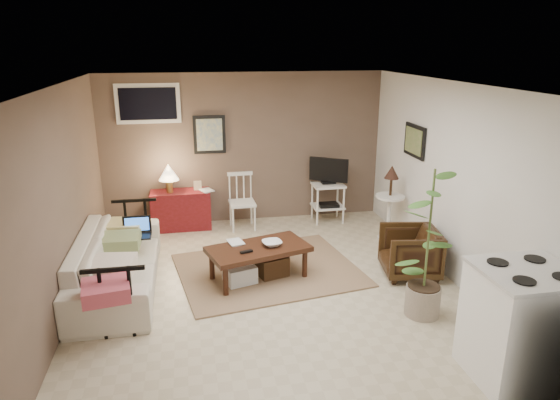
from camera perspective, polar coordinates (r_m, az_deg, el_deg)
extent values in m
plane|color=#C1B293|center=(6.13, -1.08, -9.94)|extent=(5.00, 5.00, 0.00)
cube|color=black|center=(7.97, -8.06, 7.41)|extent=(0.50, 0.03, 0.60)
cube|color=black|center=(7.25, 15.14, 6.54)|extent=(0.03, 0.60, 0.45)
cube|color=silver|center=(7.91, -14.85, 10.60)|extent=(0.96, 0.03, 0.60)
cube|color=#937256|center=(6.54, -1.36, -7.98)|extent=(2.50, 2.13, 0.02)
cube|color=#37190F|center=(6.16, -2.49, -5.62)|extent=(1.35, 0.95, 0.06)
cylinder|color=#37190F|center=(5.88, -6.24, -9.22)|extent=(0.06, 0.06, 0.39)
cylinder|color=#37190F|center=(6.28, 2.85, -7.29)|extent=(0.06, 0.06, 0.39)
cylinder|color=#37190F|center=(6.27, -7.79, -7.48)|extent=(0.06, 0.06, 0.39)
cylinder|color=#37190F|center=(6.65, 0.85, -5.79)|extent=(0.06, 0.06, 0.39)
cube|color=black|center=(5.99, -3.86, -5.90)|extent=(0.16, 0.09, 0.02)
cube|color=#412517|center=(6.34, -0.94, -7.52)|extent=(0.43, 0.39, 0.26)
cube|color=silver|center=(6.19, -4.61, -8.45)|extent=(0.43, 0.39, 0.22)
imported|color=beige|center=(6.25, -18.23, -5.80)|extent=(0.67, 2.28, 0.89)
cube|color=black|center=(6.50, -16.03, -4.03)|extent=(0.35, 0.24, 0.02)
cube|color=black|center=(6.58, -16.03, -2.65)|extent=(0.35, 0.02, 0.22)
cube|color=blue|center=(6.57, -16.03, -2.68)|extent=(0.30, 0.00, 0.18)
cube|color=maroon|center=(8.03, -11.23, -1.11)|extent=(0.92, 0.41, 0.61)
cylinder|color=#A78940|center=(7.88, -12.52, 1.55)|extent=(0.10, 0.10, 0.20)
cone|color=#FFE3B7|center=(7.82, -12.63, 3.13)|extent=(0.31, 0.31, 0.24)
cube|color=tan|center=(7.94, -9.40, 1.63)|extent=(0.12, 0.02, 0.15)
cube|color=silver|center=(7.86, -4.35, -0.37)|extent=(0.41, 0.41, 0.04)
cylinder|color=silver|center=(7.76, -5.38, -2.36)|extent=(0.03, 0.03, 0.40)
cylinder|color=silver|center=(7.80, -2.90, -2.19)|extent=(0.03, 0.03, 0.40)
cylinder|color=silver|center=(8.07, -5.68, -1.55)|extent=(0.03, 0.03, 0.40)
cylinder|color=silver|center=(8.12, -3.29, -1.39)|extent=(0.03, 0.03, 0.40)
cube|color=silver|center=(7.91, -4.60, 3.02)|extent=(0.40, 0.05, 0.06)
cube|color=silver|center=(8.14, 5.53, 1.73)|extent=(0.50, 0.41, 0.04)
cube|color=silver|center=(8.25, 5.45, -0.71)|extent=(0.50, 0.41, 0.03)
cylinder|color=silver|center=(8.01, 4.30, -0.75)|extent=(0.03, 0.03, 0.64)
cylinder|color=silver|center=(8.13, 7.28, -0.57)|extent=(0.03, 0.03, 0.64)
cylinder|color=silver|center=(8.33, 3.70, -0.02)|extent=(0.03, 0.03, 0.64)
cylinder|color=silver|center=(8.45, 6.58, 0.15)|extent=(0.03, 0.03, 0.64)
cube|color=black|center=(8.13, 5.54, 2.04)|extent=(0.23, 0.13, 0.03)
cube|color=black|center=(8.08, 5.58, 3.47)|extent=(0.57, 0.38, 0.38)
cube|color=#F5985F|center=(8.08, 5.58, 3.47)|extent=(0.47, 0.30, 0.31)
cube|color=black|center=(8.20, 5.54, -0.69)|extent=(0.32, 0.23, 0.09)
cylinder|color=silver|center=(7.72, 12.16, -4.25)|extent=(0.30, 0.30, 0.03)
cylinder|color=silver|center=(7.60, 12.32, -1.98)|extent=(0.06, 0.06, 0.64)
cylinder|color=silver|center=(7.50, 12.48, 0.39)|extent=(0.42, 0.42, 0.03)
cylinder|color=black|center=(7.46, 12.56, 1.56)|extent=(0.04, 0.04, 0.28)
cone|color=#321C14|center=(7.40, 12.67, 3.14)|extent=(0.21, 0.21, 0.19)
imported|color=black|center=(6.50, 14.62, -5.54)|extent=(0.72, 0.76, 0.68)
cylinder|color=#A29281|center=(5.71, 15.97, -10.98)|extent=(0.37, 0.37, 0.33)
cylinder|color=#4C602D|center=(5.38, 16.70, -3.28)|extent=(0.02, 0.02, 1.30)
cube|color=white|center=(4.89, 25.78, -12.87)|extent=(0.78, 0.72, 1.00)
cube|color=silver|center=(4.66, 26.62, -7.35)|extent=(0.80, 0.74, 0.03)
cylinder|color=black|center=(4.42, 26.15, -8.29)|extent=(0.18, 0.18, 0.01)
cylinder|color=black|center=(4.68, 23.63, -6.53)|extent=(0.18, 0.18, 0.01)
cylinder|color=black|center=(4.89, 27.10, -6.03)|extent=(0.18, 0.18, 0.01)
imported|color=#37190F|center=(6.14, -0.93, -4.18)|extent=(0.25, 0.09, 0.24)
imported|color=#37190F|center=(6.22, -5.91, -3.99)|extent=(0.18, 0.06, 0.24)
imported|color=#37190F|center=(7.81, -9.02, 1.74)|extent=(0.17, 0.09, 0.24)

